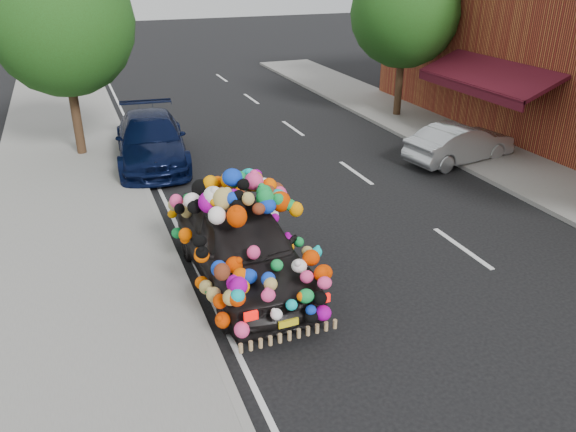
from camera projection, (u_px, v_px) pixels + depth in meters
name	position (u px, v px, depth m)	size (l,w,h in m)	color
ground	(311.00, 279.00, 11.07)	(100.00, 100.00, 0.00)	black
sidewalk	(81.00, 324.00, 9.63)	(4.00, 60.00, 0.12)	gray
kerb	(193.00, 301.00, 10.27)	(0.15, 60.00, 0.13)	gray
footpath_far	(529.00, 173.00, 16.27)	(3.00, 40.00, 0.12)	gray
lane_markings	(462.00, 248.00, 12.25)	(6.00, 50.00, 0.01)	silver
tree_near_sidewalk	(61.00, 23.00, 16.14)	(4.20, 4.20, 6.13)	#332114
tree_far_b	(405.00, 13.00, 20.50)	(4.00, 4.00, 5.90)	#332114
plush_art_car	(241.00, 228.00, 10.59)	(2.30, 4.79, 2.19)	black
navy_sedan	(151.00, 140.00, 17.00)	(2.02, 4.98, 1.45)	black
silver_hatchback	(460.00, 143.00, 17.12)	(1.25, 3.58, 1.18)	#A8ACAF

